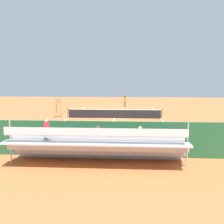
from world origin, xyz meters
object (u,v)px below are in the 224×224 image
at_px(umpire_chair, 58,106).
at_px(tennis_player, 125,100).
at_px(tennis_ball_near, 127,108).
at_px(bleacher_stand, 98,146).
at_px(equipment_bag, 121,150).
at_px(tennis_ball_far, 109,109).
at_px(line_judge, 42,134).
at_px(tennis_net, 114,114).
at_px(courtside_bench, 157,144).
at_px(tennis_racket, 122,107).

relative_size(umpire_chair, tennis_player, 1.11).
bearing_deg(umpire_chair, tennis_ball_near, -129.99).
xyz_separation_m(tennis_player, tennis_ball_near, (-0.38, 1.70, -0.98)).
distance_m(bleacher_stand, equipment_bag, 2.34).
xyz_separation_m(equipment_bag, tennis_ball_near, (-0.21, -22.51, -0.15)).
bearing_deg(equipment_bag, tennis_ball_far, -83.97).
distance_m(equipment_bag, line_judge, 4.87).
relative_size(tennis_net, tennis_ball_far, 156.06).
xyz_separation_m(bleacher_stand, courtside_bench, (-3.21, -2.07, -0.35)).
distance_m(tennis_net, tennis_ball_near, 9.22).
distance_m(tennis_racket, line_judge, 24.07).
xyz_separation_m(tennis_racket, tennis_ball_far, (1.68, 2.18, 0.02)).
xyz_separation_m(bleacher_stand, line_judge, (3.70, -2.28, 0.10)).
bearing_deg(equipment_bag, tennis_player, -89.61).
bearing_deg(tennis_player, equipment_bag, 90.39).
distance_m(courtside_bench, equipment_bag, 2.16).
relative_size(courtside_bench, line_judge, 0.93).
bearing_deg(tennis_racket, tennis_net, 87.31).
height_order(tennis_net, umpire_chair, umpire_chair).
bearing_deg(umpire_chair, courtside_bench, 125.19).
height_order(bleacher_stand, tennis_racket, bleacher_stand).
relative_size(bleacher_stand, line_judge, 4.70).
height_order(courtside_bench, tennis_ball_near, courtside_bench).
distance_m(umpire_chair, courtside_bench, 16.41).
relative_size(bleacher_stand, tennis_racket, 15.50).
height_order(tennis_ball_near, line_judge, line_judge).
height_order(tennis_net, tennis_racket, tennis_net).
distance_m(tennis_net, line_judge, 13.57).
height_order(tennis_net, tennis_player, tennis_player).
bearing_deg(tennis_ball_near, tennis_ball_far, 14.80).
xyz_separation_m(tennis_net, line_judge, (3.67, 13.06, 0.51)).
height_order(tennis_player, tennis_ball_near, tennis_player).
distance_m(bleacher_stand, courtside_bench, 3.83).
xyz_separation_m(tennis_ball_near, line_judge, (5.00, 22.17, 0.98)).
xyz_separation_m(tennis_net, tennis_ball_far, (1.18, -8.44, -0.47)).
bearing_deg(tennis_player, umpire_chair, 56.19).
xyz_separation_m(umpire_chair, tennis_ball_far, (-5.02, -8.32, -1.28)).
xyz_separation_m(tennis_player, line_judge, (4.62, 23.87, 0.00)).
bearing_deg(tennis_ball_near, tennis_net, 81.65).
height_order(courtside_bench, line_judge, line_judge).
bearing_deg(tennis_net, umpire_chair, -1.13).
distance_m(courtside_bench, tennis_racket, 24.06).
relative_size(tennis_net, bleacher_stand, 1.14).
xyz_separation_m(tennis_net, tennis_player, (-0.96, -10.81, 0.51)).
relative_size(tennis_net, tennis_racket, 17.62).
relative_size(bleacher_stand, tennis_player, 4.70).
xyz_separation_m(equipment_bag, tennis_racket, (0.62, -24.02, -0.16)).
distance_m(courtside_bench, tennis_ball_near, 22.47).
bearing_deg(bleacher_stand, tennis_racket, -91.02).
distance_m(bleacher_stand, line_judge, 4.35).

